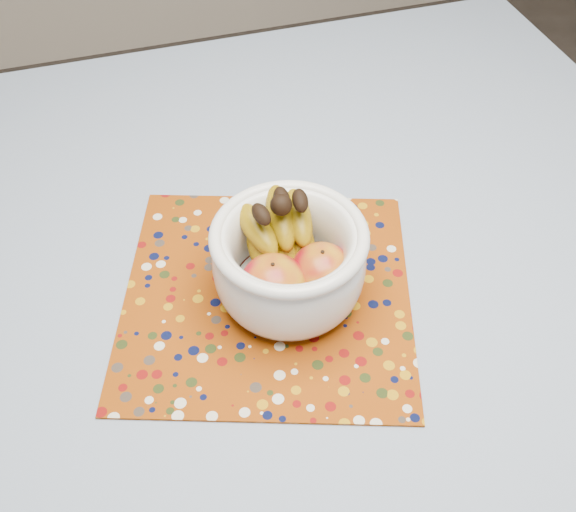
{
  "coord_description": "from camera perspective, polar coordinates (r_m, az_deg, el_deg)",
  "views": [
    {
      "loc": [
        -0.23,
        -0.6,
        1.49
      ],
      "look_at": [
        -0.06,
        -0.03,
        0.84
      ],
      "focal_mm": 42.0,
      "sensor_mm": 36.0,
      "label": 1
    }
  ],
  "objects": [
    {
      "name": "table",
      "position": [
        1.04,
        2.53,
        -4.14
      ],
      "size": [
        1.2,
        1.2,
        0.75
      ],
      "color": "brown",
      "rests_on": "ground"
    },
    {
      "name": "tablecloth",
      "position": [
        0.98,
        2.68,
        -1.19
      ],
      "size": [
        1.32,
        1.32,
        0.01
      ],
      "primitive_type": "cube",
      "color": "slate",
      "rests_on": "table"
    },
    {
      "name": "placemat",
      "position": [
        0.94,
        -1.76,
        -3.25
      ],
      "size": [
        0.5,
        0.5,
        0.0
      ],
      "primitive_type": "cube",
      "rotation": [
        0.0,
        0.0,
        -0.33
      ],
      "color": "#7E3306",
      "rests_on": "tablecloth"
    },
    {
      "name": "fruit_bowl",
      "position": [
        0.89,
        -0.04,
        0.02
      ],
      "size": [
        0.2,
        0.21,
        0.16
      ],
      "color": "white",
      "rests_on": "placemat"
    }
  ]
}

